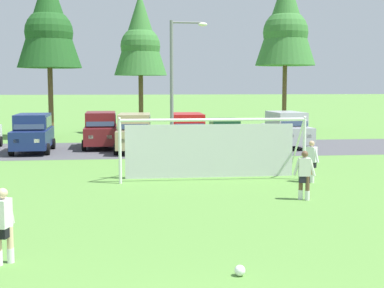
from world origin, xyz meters
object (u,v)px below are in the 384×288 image
Objects in this scene: player_striker_near at (304,175)px; parked_car_slot_center_right at (135,132)px; parked_car_slot_end at (287,129)px; soccer_goal at (211,147)px; parked_car_slot_center_left at (33,133)px; parked_car_slot_right at (187,132)px; player_midfield_center at (311,161)px; parked_car_slot_center at (101,129)px; street_lamp at (175,88)px; player_defender_far at (4,226)px; parked_car_slot_far_right at (225,133)px; soccer_ball at (240,270)px.

player_striker_near is 14.96m from parked_car_slot_center_right.
parked_car_slot_center_right is 9.40m from parked_car_slot_end.
soccer_goal is 13.14m from parked_car_slot_center_left.
parked_car_slot_right is (8.76, -0.48, 0.00)m from parked_car_slot_center_left.
parked_car_slot_center_right and parked_car_slot_end have the same top height.
player_midfield_center is 0.35× the size of parked_car_slot_end.
parked_car_slot_end is at bearing -5.13° from parked_car_slot_center.
soccer_goal is 1.05× the size of street_lamp.
player_striker_near is 0.35× the size of parked_car_slot_center_left.
player_striker_near is 1.00× the size of player_defender_far.
soccer_goal is at bearing -67.34° from parked_car_slot_center.
parked_car_slot_center_right is 1.01× the size of parked_car_slot_right.
parked_car_slot_center_left is at bearing 155.11° from street_lamp.
parked_car_slot_center reaches higher than player_defender_far.
player_defender_far is at bearing -107.62° from parked_car_slot_right.
parked_car_slot_center reaches higher than parked_car_slot_far_right.
parked_car_slot_right reaches higher than parked_car_slot_far_right.
player_striker_near and player_defender_far have the same top height.
player_midfield_center is 0.23× the size of street_lamp.
street_lamp is at bearing 88.69° from soccer_ball.
street_lamp is at bearing 72.38° from player_defender_far.
street_lamp is at bearing -149.12° from parked_car_slot_end.
parked_car_slot_end is at bearing 75.17° from player_striker_near.
parked_car_slot_far_right is (8.75, 21.42, 0.05)m from player_defender_far.
parked_car_slot_center_right is at bearing 110.70° from player_striker_near.
parked_car_slot_far_right is (5.58, 1.89, -0.24)m from parked_car_slot_center_right.
parked_car_slot_center_left is 5.75m from parked_car_slot_center_right.
parked_car_slot_far_right is at bearing 94.75° from player_midfield_center.
player_striker_near is at bearing -73.41° from street_lamp.
parked_car_slot_far_right is at bearing 67.78° from player_defender_far.
player_midfield_center is at bearing -59.26° from street_lamp.
player_defender_far is (-6.06, -10.12, -0.47)m from soccer_goal.
player_striker_near is at bearing -69.30° from parked_car_slot_center_right.
soccer_goal is 4.54× the size of player_striker_near.
parked_car_slot_center is at bearing 25.16° from parked_car_slot_center_left.
soccer_goal reaches higher than parked_car_slot_center_right.
player_striker_near is at bearing -104.83° from parked_car_slot_end.
soccer_ball is 23.11m from parked_car_slot_far_right.
player_striker_near is 15.76m from parked_car_slot_end.
parked_car_slot_center_right and parked_car_slot_right have the same top height.
parked_car_slot_end is at bearing -9.83° from parked_car_slot_far_right.
parked_car_slot_center is 1.09× the size of parked_car_slot_far_right.
parked_car_slot_center_right reaches higher than player_midfield_center.
parked_car_slot_center is at bearing 155.93° from parked_car_slot_right.
player_midfield_center and player_defender_far have the same top height.
soccer_ball is 11.59m from soccer_goal.
parked_car_slot_center_right is (1.98, -2.26, 0.00)m from parked_car_slot_center.
soccer_goal is 4.54× the size of player_defender_far.
parked_car_slot_far_right is at bearing 88.94° from player_striker_near.
player_defender_far is at bearing -112.22° from parked_car_slot_far_right.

